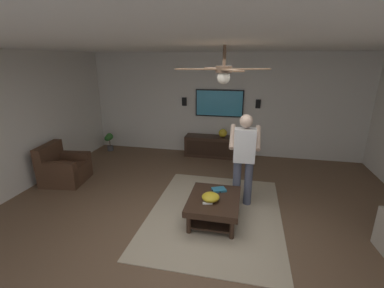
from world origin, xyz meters
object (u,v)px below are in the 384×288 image
Objects in this scene: vase_round at (223,133)px; ceiling_fan at (223,72)px; remote_black at (217,191)px; person_standing at (244,155)px; book at (219,190)px; potted_plant_short at (109,140)px; remote_white at (208,203)px; coffee_table at (214,204)px; wall_speaker_left at (258,104)px; media_console at (217,147)px; bowl at (211,197)px; armchair at (64,169)px; wall_speaker_right at (184,102)px; tv at (219,103)px.

vase_round is 3.78m from ceiling_fan.
remote_black is 2.78m from vase_round.
book is (-0.38, 0.38, -0.51)m from person_standing.
potted_plant_short reaches higher than remote_white.
remote_white reaches higher than coffee_table.
person_standing reaches higher than remote_black.
remote_black is 2.04m from ceiling_fan.
wall_speaker_left is (2.60, -0.25, 0.48)m from person_standing.
vase_round is at bearing 107.21° from wall_speaker_left.
media_console is 7.73× the size of wall_speaker_left.
coffee_table is at bearing 16.99° from ceiling_fan.
coffee_table is at bearing 168.34° from wall_speaker_left.
bowl is 1.84× the size of remote_black.
media_console is (2.99, 0.32, -0.02)m from coffee_table.
wall_speaker_right is at bearing 43.32° from armchair.
person_standing is 1.40× the size of ceiling_fan.
media_console is 3.10m from bowl.
armchair is 4.11× the size of vase_round.
wall_speaker_left reaches higher than book.
armchair is 0.91× the size of coffee_table.
coffee_table is 3.01m from media_console.
media_console is at bearing 86.62° from vase_round.
tv reaches higher than bowl.
wall_speaker_right is (3.34, 1.23, 0.95)m from bowl.
potted_plant_short reaches higher than remote_black.
vase_round is at bearing 2.47° from bowl.
coffee_table is 2.04× the size of potted_plant_short.
remote_white is 0.68× the size of wall_speaker_right.
armchair is 4.11× the size of wall_speaker_right.
wall_speaker_left reaches higher than vase_round.
bowl is 3.09m from vase_round.
bowl is (-0.09, 0.04, 0.17)m from coffee_table.
coffee_table is 0.86× the size of ceiling_fan.
potted_plant_short is (-0.15, 3.07, 0.05)m from media_console.
wall_speaker_left reaches higher than remote_white.
ceiling_fan is (-3.37, -0.44, 2.08)m from media_console.
potted_plant_short is 2.23× the size of wall_speaker_left.
remote_white is at bearing 46.51° from ceiling_fan.
coffee_table is 4.55× the size of book.
remote_black is 0.68× the size of wall_speaker_left.
ceiling_fan is at bearing -56.48° from remote_white.
potted_plant_short reaches higher than book.
vase_round is at bearing 78.87° from remote_white.
remote_black is at bearing 9.78° from ceiling_fan.
potted_plant_short is (-0.39, 3.07, -1.08)m from tv.
person_standing is at bearing -33.04° from coffee_table.
coffee_table is at bearing -176.61° from vase_round.
remote_white is at bearing -23.88° from armchair.
bowl is at bearing 50.60° from book.
media_console reaches higher than coffee_table.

